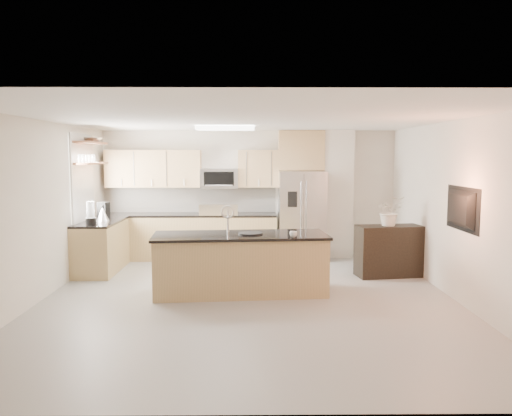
{
  "coord_description": "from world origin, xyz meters",
  "views": [
    {
      "loc": [
        0.04,
        -7.08,
        2.09
      ],
      "look_at": [
        0.12,
        1.3,
        1.21
      ],
      "focal_mm": 35.0,
      "sensor_mm": 36.0,
      "label": 1
    }
  ],
  "objects_px": {
    "blender": "(91,215)",
    "range": "(220,236)",
    "bowl": "(92,139)",
    "cup": "(293,234)",
    "flower_vase": "(390,204)",
    "island": "(240,263)",
    "microwave": "(219,178)",
    "coffee_maker": "(104,211)",
    "credenza": "(389,251)",
    "platter": "(250,233)",
    "television": "(457,209)",
    "kettle": "(103,214)",
    "refrigerator": "(302,215)"
  },
  "relations": [
    {
      "from": "flower_vase",
      "to": "microwave",
      "type": "bearing_deg",
      "value": 150.99
    },
    {
      "from": "flower_vase",
      "to": "television",
      "type": "height_order",
      "value": "television"
    },
    {
      "from": "cup",
      "to": "flower_vase",
      "type": "xyz_separation_m",
      "value": [
        1.76,
        1.29,
        0.32
      ]
    },
    {
      "from": "island",
      "to": "coffee_maker",
      "type": "relative_size",
      "value": 8.65
    },
    {
      "from": "kettle",
      "to": "refrigerator",
      "type": "bearing_deg",
      "value": 15.89
    },
    {
      "from": "microwave",
      "to": "credenza",
      "type": "xyz_separation_m",
      "value": [
        3.03,
        -1.63,
        -1.19
      ]
    },
    {
      "from": "credenza",
      "to": "platter",
      "type": "bearing_deg",
      "value": -165.21
    },
    {
      "from": "platter",
      "to": "flower_vase",
      "type": "height_order",
      "value": "flower_vase"
    },
    {
      "from": "platter",
      "to": "kettle",
      "type": "xyz_separation_m",
      "value": [
        -2.66,
        1.44,
        0.13
      ]
    },
    {
      "from": "television",
      "to": "microwave",
      "type": "bearing_deg",
      "value": 47.25
    },
    {
      "from": "blender",
      "to": "television",
      "type": "distance_m",
      "value": 5.79
    },
    {
      "from": "range",
      "to": "blender",
      "type": "bearing_deg",
      "value": -142.2
    },
    {
      "from": "refrigerator",
      "to": "bowl",
      "type": "bearing_deg",
      "value": -168.44
    },
    {
      "from": "microwave",
      "to": "blender",
      "type": "height_order",
      "value": "microwave"
    },
    {
      "from": "bowl",
      "to": "credenza",
      "type": "bearing_deg",
      "value": -7.16
    },
    {
      "from": "cup",
      "to": "flower_vase",
      "type": "distance_m",
      "value": 2.2
    },
    {
      "from": "microwave",
      "to": "credenza",
      "type": "bearing_deg",
      "value": -28.31
    },
    {
      "from": "island",
      "to": "coffee_maker",
      "type": "height_order",
      "value": "island"
    },
    {
      "from": "cup",
      "to": "coffee_maker",
      "type": "relative_size",
      "value": 0.36
    },
    {
      "from": "microwave",
      "to": "platter",
      "type": "distance_m",
      "value": 2.83
    },
    {
      "from": "kettle",
      "to": "bowl",
      "type": "relative_size",
      "value": 0.68
    },
    {
      "from": "microwave",
      "to": "coffee_maker",
      "type": "xyz_separation_m",
      "value": [
        -2.09,
        -0.92,
        -0.56
      ]
    },
    {
      "from": "credenza",
      "to": "microwave",
      "type": "bearing_deg",
      "value": 143.3
    },
    {
      "from": "range",
      "to": "coffee_maker",
      "type": "height_order",
      "value": "coffee_maker"
    },
    {
      "from": "credenza",
      "to": "blender",
      "type": "xyz_separation_m",
      "value": [
        -5.11,
        -0.1,
        0.65
      ]
    },
    {
      "from": "flower_vase",
      "to": "television",
      "type": "relative_size",
      "value": 0.72
    },
    {
      "from": "flower_vase",
      "to": "blender",
      "type": "bearing_deg",
      "value": -179.3
    },
    {
      "from": "blender",
      "to": "range",
      "type": "bearing_deg",
      "value": 37.8
    },
    {
      "from": "coffee_maker",
      "to": "range",
      "type": "bearing_deg",
      "value": 20.85
    },
    {
      "from": "platter",
      "to": "television",
      "type": "height_order",
      "value": "television"
    },
    {
      "from": "island",
      "to": "platter",
      "type": "distance_m",
      "value": 0.49
    },
    {
      "from": "island",
      "to": "bowl",
      "type": "height_order",
      "value": "bowl"
    },
    {
      "from": "microwave",
      "to": "coffee_maker",
      "type": "height_order",
      "value": "microwave"
    },
    {
      "from": "cup",
      "to": "microwave",
      "type": "bearing_deg",
      "value": 113.05
    },
    {
      "from": "range",
      "to": "cup",
      "type": "distance_m",
      "value": 3.14
    },
    {
      "from": "refrigerator",
      "to": "kettle",
      "type": "height_order",
      "value": "refrigerator"
    },
    {
      "from": "cup",
      "to": "television",
      "type": "height_order",
      "value": "television"
    },
    {
      "from": "blender",
      "to": "bowl",
      "type": "height_order",
      "value": "bowl"
    },
    {
      "from": "microwave",
      "to": "cup",
      "type": "bearing_deg",
      "value": -66.95
    },
    {
      "from": "range",
      "to": "kettle",
      "type": "height_order",
      "value": "kettle"
    },
    {
      "from": "microwave",
      "to": "cup",
      "type": "relative_size",
      "value": 6.87
    },
    {
      "from": "platter",
      "to": "range",
      "type": "bearing_deg",
      "value": 103.96
    },
    {
      "from": "blender",
      "to": "credenza",
      "type": "bearing_deg",
      "value": 1.13
    },
    {
      "from": "credenza",
      "to": "bowl",
      "type": "bearing_deg",
      "value": 164.45
    },
    {
      "from": "range",
      "to": "island",
      "type": "distance_m",
      "value": 2.6
    },
    {
      "from": "range",
      "to": "television",
      "type": "bearing_deg",
      "value": -41.64
    },
    {
      "from": "microwave",
      "to": "television",
      "type": "bearing_deg",
      "value": -42.75
    },
    {
      "from": "microwave",
      "to": "cup",
      "type": "distance_m",
      "value": 3.29
    },
    {
      "from": "credenza",
      "to": "kettle",
      "type": "distance_m",
      "value": 5.11
    },
    {
      "from": "credenza",
      "to": "coffee_maker",
      "type": "xyz_separation_m",
      "value": [
        -5.13,
        0.71,
        0.62
      ]
    }
  ]
}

